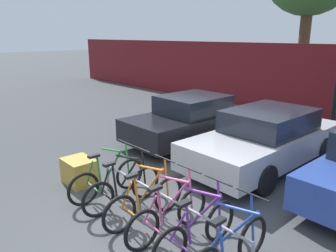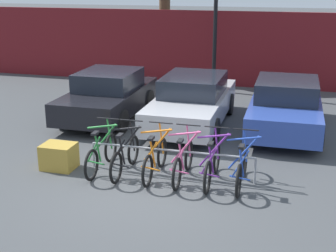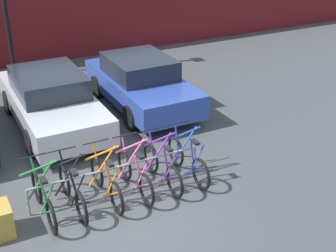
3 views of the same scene
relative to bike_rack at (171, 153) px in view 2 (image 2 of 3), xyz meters
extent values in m
plane|color=#424447|center=(-0.28, -0.68, -0.48)|extent=(120.00, 120.00, 0.00)
cube|color=maroon|center=(-0.28, 8.82, 0.92)|extent=(36.00, 0.16, 2.80)
cylinder|color=gray|center=(0.00, 0.00, 0.07)|extent=(3.49, 0.04, 0.04)
cylinder|color=gray|center=(-1.75, 0.00, -0.21)|extent=(0.04, 0.04, 0.55)
cylinder|color=gray|center=(1.75, 0.00, -0.21)|extent=(0.04, 0.04, 0.55)
torus|color=black|center=(-1.50, -0.68, -0.15)|extent=(0.06, 0.66, 0.66)
torus|color=black|center=(-1.50, 0.38, -0.15)|extent=(0.06, 0.66, 0.66)
cylinder|color=#288438|center=(-1.50, 0.01, 0.17)|extent=(0.60, 0.04, 0.76)
cylinder|color=#288438|center=(-1.50, -0.04, 0.48)|extent=(0.68, 0.04, 0.16)
cylinder|color=#288438|center=(-1.50, -0.33, 0.11)|extent=(0.14, 0.04, 0.63)
cylinder|color=#288438|center=(-1.50, -0.53, 0.13)|extent=(0.32, 0.03, 0.58)
cylinder|color=#288438|center=(-1.50, -0.48, -0.18)|extent=(0.40, 0.03, 0.08)
cylinder|color=#288438|center=(-1.50, 0.33, 0.19)|extent=(0.12, 0.04, 0.69)
cylinder|color=black|center=(-1.50, 0.29, 0.56)|extent=(0.52, 0.03, 0.03)
cube|color=black|center=(-1.50, -0.42, 0.45)|extent=(0.10, 0.22, 0.05)
torus|color=black|center=(-0.96, -0.68, -0.15)|extent=(0.06, 0.66, 0.66)
torus|color=black|center=(-0.96, 0.38, -0.15)|extent=(0.06, 0.66, 0.66)
cylinder|color=black|center=(-0.96, 0.01, 0.17)|extent=(0.60, 0.04, 0.76)
cylinder|color=black|center=(-0.96, -0.04, 0.48)|extent=(0.68, 0.04, 0.16)
cylinder|color=black|center=(-0.96, -0.33, 0.11)|extent=(0.14, 0.04, 0.63)
cylinder|color=black|center=(-0.96, -0.53, 0.13)|extent=(0.32, 0.03, 0.58)
cylinder|color=black|center=(-0.96, -0.48, -0.18)|extent=(0.40, 0.03, 0.08)
cylinder|color=black|center=(-0.96, 0.33, 0.19)|extent=(0.12, 0.04, 0.69)
cylinder|color=black|center=(-0.96, 0.29, 0.56)|extent=(0.52, 0.03, 0.03)
cube|color=black|center=(-0.96, -0.42, 0.45)|extent=(0.10, 0.22, 0.05)
torus|color=black|center=(-0.30, -0.68, -0.15)|extent=(0.06, 0.66, 0.66)
torus|color=black|center=(-0.30, 0.38, -0.15)|extent=(0.06, 0.66, 0.66)
cylinder|color=orange|center=(-0.30, 0.01, 0.17)|extent=(0.60, 0.04, 0.76)
cylinder|color=orange|center=(-0.30, -0.04, 0.48)|extent=(0.68, 0.04, 0.16)
cylinder|color=orange|center=(-0.30, -0.33, 0.11)|extent=(0.14, 0.04, 0.63)
cylinder|color=orange|center=(-0.30, -0.53, 0.13)|extent=(0.32, 0.03, 0.58)
cylinder|color=orange|center=(-0.30, -0.48, -0.18)|extent=(0.40, 0.03, 0.08)
cylinder|color=orange|center=(-0.30, 0.33, 0.19)|extent=(0.12, 0.04, 0.69)
cylinder|color=black|center=(-0.30, 0.29, 0.56)|extent=(0.52, 0.03, 0.03)
cube|color=black|center=(-0.30, -0.42, 0.45)|extent=(0.10, 0.22, 0.05)
torus|color=black|center=(0.30, -0.68, -0.15)|extent=(0.06, 0.66, 0.66)
torus|color=black|center=(0.30, 0.38, -0.15)|extent=(0.06, 0.66, 0.66)
cylinder|color=#E55993|center=(0.30, 0.01, 0.17)|extent=(0.60, 0.04, 0.76)
cylinder|color=#E55993|center=(0.30, -0.04, 0.48)|extent=(0.68, 0.04, 0.16)
cylinder|color=#E55993|center=(0.30, -0.33, 0.11)|extent=(0.14, 0.04, 0.63)
cylinder|color=#E55993|center=(0.30, -0.53, 0.13)|extent=(0.32, 0.03, 0.58)
cylinder|color=#E55993|center=(0.30, -0.48, -0.18)|extent=(0.40, 0.03, 0.08)
cylinder|color=#E55993|center=(0.30, 0.33, 0.19)|extent=(0.12, 0.04, 0.69)
cylinder|color=black|center=(0.30, 0.29, 0.56)|extent=(0.52, 0.03, 0.03)
cube|color=black|center=(0.30, -0.42, 0.45)|extent=(0.10, 0.22, 0.05)
torus|color=black|center=(0.90, -0.68, -0.15)|extent=(0.06, 0.66, 0.66)
torus|color=black|center=(0.90, 0.38, -0.15)|extent=(0.06, 0.66, 0.66)
cylinder|color=#752D99|center=(0.90, 0.01, 0.17)|extent=(0.60, 0.04, 0.76)
cylinder|color=#752D99|center=(0.90, -0.04, 0.48)|extent=(0.68, 0.04, 0.16)
cylinder|color=#752D99|center=(0.90, -0.33, 0.11)|extent=(0.14, 0.04, 0.63)
cylinder|color=#752D99|center=(0.90, -0.53, 0.13)|extent=(0.32, 0.03, 0.58)
cylinder|color=#752D99|center=(0.90, -0.48, -0.18)|extent=(0.40, 0.03, 0.08)
cylinder|color=#752D99|center=(0.90, 0.33, 0.19)|extent=(0.12, 0.04, 0.69)
cylinder|color=black|center=(0.90, 0.29, 0.56)|extent=(0.52, 0.03, 0.03)
cube|color=black|center=(0.90, -0.42, 0.45)|extent=(0.10, 0.22, 0.05)
torus|color=black|center=(1.50, -0.68, -0.15)|extent=(0.06, 0.66, 0.66)
torus|color=black|center=(1.50, 0.38, -0.15)|extent=(0.06, 0.66, 0.66)
cylinder|color=#284CB7|center=(1.50, 0.01, 0.17)|extent=(0.60, 0.04, 0.76)
cylinder|color=#284CB7|center=(1.50, -0.04, 0.48)|extent=(0.68, 0.04, 0.16)
cylinder|color=#284CB7|center=(1.50, -0.33, 0.11)|extent=(0.14, 0.04, 0.63)
cylinder|color=#284CB7|center=(1.50, -0.53, 0.13)|extent=(0.32, 0.03, 0.58)
cylinder|color=#284CB7|center=(1.50, -0.48, -0.18)|extent=(0.40, 0.03, 0.08)
cylinder|color=#284CB7|center=(1.50, 0.33, 0.19)|extent=(0.12, 0.04, 0.69)
cylinder|color=black|center=(1.50, 0.29, 0.56)|extent=(0.52, 0.03, 0.03)
cube|color=black|center=(1.50, -0.42, 0.45)|extent=(0.10, 0.22, 0.05)
cube|color=black|center=(-2.84, 3.55, 0.08)|extent=(1.80, 4.06, 0.62)
cube|color=#1E232D|center=(-2.84, 3.65, 0.65)|extent=(1.58, 1.87, 0.52)
cylinder|color=black|center=(-3.70, 4.73, -0.16)|extent=(0.20, 0.64, 0.64)
cylinder|color=black|center=(-1.99, 4.73, -0.16)|extent=(0.20, 0.64, 0.64)
cylinder|color=black|center=(-3.70, 2.37, -0.16)|extent=(0.20, 0.64, 0.64)
cylinder|color=black|center=(-1.99, 2.37, -0.16)|extent=(0.20, 0.64, 0.64)
cube|color=#B7B7BC|center=(-0.32, 3.56, 0.08)|extent=(1.80, 4.56, 0.62)
cube|color=#1E232D|center=(-0.32, 3.68, 0.65)|extent=(1.58, 2.10, 0.52)
cylinder|color=black|center=(-1.17, 4.89, -0.16)|extent=(0.20, 0.64, 0.64)
cylinder|color=black|center=(0.54, 4.89, -0.16)|extent=(0.20, 0.64, 0.64)
cylinder|color=black|center=(-1.17, 2.24, -0.16)|extent=(0.20, 0.64, 0.64)
cylinder|color=black|center=(0.54, 2.24, -0.16)|extent=(0.20, 0.64, 0.64)
cube|color=#2D479E|center=(2.20, 3.67, 0.08)|extent=(1.80, 4.20, 0.62)
cube|color=#1E232D|center=(2.20, 3.77, 0.65)|extent=(1.58, 1.93, 0.52)
cylinder|color=black|center=(1.35, 4.88, -0.16)|extent=(0.20, 0.64, 0.64)
cylinder|color=black|center=(3.06, 4.88, -0.16)|extent=(0.20, 0.64, 0.64)
cylinder|color=black|center=(1.35, 2.45, -0.16)|extent=(0.20, 0.64, 0.64)
cylinder|color=black|center=(3.06, 2.45, -0.16)|extent=(0.20, 0.64, 0.64)
cube|color=#B28C33|center=(-2.44, -0.28, -0.21)|extent=(0.70, 0.56, 0.55)
cylinder|color=brown|center=(-3.09, 10.62, 1.68)|extent=(0.46, 0.46, 4.32)
camera|label=1|loc=(3.70, -3.22, 2.64)|focal=35.00mm
camera|label=2|loc=(2.32, -8.78, 3.49)|focal=50.00mm
camera|label=3|loc=(-2.75, -7.37, 4.74)|focal=50.00mm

